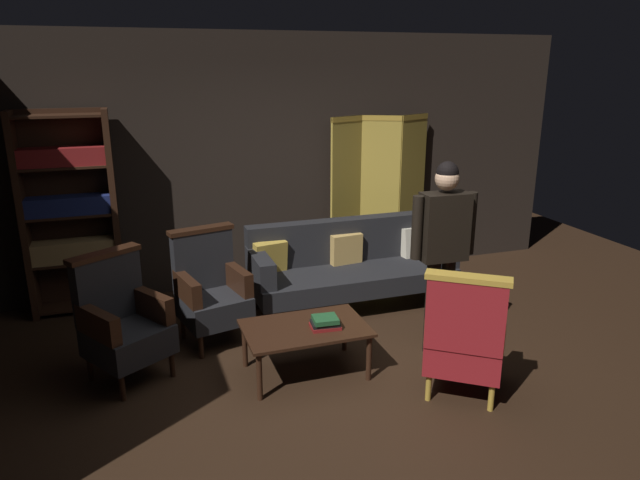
{
  "coord_description": "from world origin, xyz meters",
  "views": [
    {
      "loc": [
        -1.6,
        -3.88,
        2.46
      ],
      "look_at": [
        0.0,
        0.8,
        0.95
      ],
      "focal_mm": 32.49,
      "sensor_mm": 36.0,
      "label": 1
    }
  ],
  "objects_px": {
    "armchair_wing_right": "(211,290)",
    "folding_screen": "(379,194)",
    "armchair_gilt_accent": "(465,337)",
    "armchair_wing_left": "(122,321)",
    "standing_figure": "(443,241)",
    "coffee_table": "(305,332)",
    "velvet_couch": "(349,263)",
    "book_green_cloth": "(325,319)",
    "bookshelf": "(70,211)",
    "book_black_cloth": "(325,323)",
    "book_red_leather": "(325,326)"
  },
  "relations": [
    {
      "from": "coffee_table",
      "to": "armchair_wing_left",
      "type": "distance_m",
      "value": 1.47
    },
    {
      "from": "book_red_leather",
      "to": "book_green_cloth",
      "type": "xyz_separation_m",
      "value": [
        0.0,
        0.0,
        0.06
      ]
    },
    {
      "from": "velvet_couch",
      "to": "book_green_cloth",
      "type": "distance_m",
      "value": 1.51
    },
    {
      "from": "armchair_gilt_accent",
      "to": "armchair_wing_left",
      "type": "xyz_separation_m",
      "value": [
        -2.45,
        1.13,
        0.0
      ]
    },
    {
      "from": "armchair_wing_right",
      "to": "book_green_cloth",
      "type": "relative_size",
      "value": 5.32
    },
    {
      "from": "armchair_gilt_accent",
      "to": "standing_figure",
      "type": "height_order",
      "value": "standing_figure"
    },
    {
      "from": "folding_screen",
      "to": "book_green_cloth",
      "type": "bearing_deg",
      "value": -124.02
    },
    {
      "from": "coffee_table",
      "to": "book_green_cloth",
      "type": "height_order",
      "value": "book_green_cloth"
    },
    {
      "from": "armchair_wing_right",
      "to": "folding_screen",
      "type": "bearing_deg",
      "value": 27.63
    },
    {
      "from": "book_black_cloth",
      "to": "bookshelf",
      "type": "bearing_deg",
      "value": 133.6
    },
    {
      "from": "folding_screen",
      "to": "standing_figure",
      "type": "bearing_deg",
      "value": -99.27
    },
    {
      "from": "book_red_leather",
      "to": "book_green_cloth",
      "type": "bearing_deg",
      "value": 0.0
    },
    {
      "from": "velvet_couch",
      "to": "book_black_cloth",
      "type": "xyz_separation_m",
      "value": [
        -0.73,
        -1.32,
        0.01
      ]
    },
    {
      "from": "armchair_gilt_accent",
      "to": "book_black_cloth",
      "type": "height_order",
      "value": "armchair_gilt_accent"
    },
    {
      "from": "armchair_wing_right",
      "to": "book_green_cloth",
      "type": "xyz_separation_m",
      "value": [
        0.77,
        -0.95,
        0.0
      ]
    },
    {
      "from": "velvet_couch",
      "to": "armchair_wing_right",
      "type": "xyz_separation_m",
      "value": [
        -1.51,
        -0.37,
        0.04
      ]
    },
    {
      "from": "book_red_leather",
      "to": "book_black_cloth",
      "type": "xyz_separation_m",
      "value": [
        -0.0,
        0.0,
        0.03
      ]
    },
    {
      "from": "armchair_gilt_accent",
      "to": "armchair_wing_right",
      "type": "distance_m",
      "value": 2.29
    },
    {
      "from": "standing_figure",
      "to": "book_green_cloth",
      "type": "xyz_separation_m",
      "value": [
        -1.08,
        -0.08,
        -0.53
      ]
    },
    {
      "from": "coffee_table",
      "to": "book_black_cloth",
      "type": "height_order",
      "value": "book_black_cloth"
    },
    {
      "from": "book_green_cloth",
      "to": "bookshelf",
      "type": "bearing_deg",
      "value": 133.6
    },
    {
      "from": "bookshelf",
      "to": "armchair_wing_left",
      "type": "bearing_deg",
      "value": -74.98
    },
    {
      "from": "velvet_couch",
      "to": "armchair_gilt_accent",
      "type": "relative_size",
      "value": 2.04
    },
    {
      "from": "book_green_cloth",
      "to": "velvet_couch",
      "type": "bearing_deg",
      "value": 60.98
    },
    {
      "from": "folding_screen",
      "to": "bookshelf",
      "type": "bearing_deg",
      "value": -179.49
    },
    {
      "from": "armchair_gilt_accent",
      "to": "book_black_cloth",
      "type": "relative_size",
      "value": 4.64
    },
    {
      "from": "folding_screen",
      "to": "velvet_couch",
      "type": "distance_m",
      "value": 1.16
    },
    {
      "from": "folding_screen",
      "to": "armchair_wing_right",
      "type": "distance_m",
      "value": 2.52
    },
    {
      "from": "armchair_wing_right",
      "to": "book_red_leather",
      "type": "distance_m",
      "value": 1.23
    },
    {
      "from": "standing_figure",
      "to": "book_red_leather",
      "type": "distance_m",
      "value": 1.24
    },
    {
      "from": "armchair_wing_left",
      "to": "standing_figure",
      "type": "distance_m",
      "value": 2.72
    },
    {
      "from": "coffee_table",
      "to": "bookshelf",
      "type": "bearing_deg",
      "value": 132.43
    },
    {
      "from": "armchair_gilt_accent",
      "to": "folding_screen",
      "type": "bearing_deg",
      "value": 79.27
    },
    {
      "from": "standing_figure",
      "to": "book_red_leather",
      "type": "bearing_deg",
      "value": -175.85
    },
    {
      "from": "standing_figure",
      "to": "book_black_cloth",
      "type": "distance_m",
      "value": 1.22
    },
    {
      "from": "standing_figure",
      "to": "armchair_wing_left",
      "type": "bearing_deg",
      "value": 170.8
    },
    {
      "from": "bookshelf",
      "to": "coffee_table",
      "type": "distance_m",
      "value": 2.78
    },
    {
      "from": "folding_screen",
      "to": "armchair_wing_right",
      "type": "xyz_separation_m",
      "value": [
        -2.19,
        -1.14,
        -0.5
      ]
    },
    {
      "from": "folding_screen",
      "to": "book_black_cloth",
      "type": "height_order",
      "value": "folding_screen"
    },
    {
      "from": "bookshelf",
      "to": "armchair_gilt_accent",
      "type": "xyz_separation_m",
      "value": [
        2.86,
        -2.69,
        -0.57
      ]
    },
    {
      "from": "folding_screen",
      "to": "velvet_couch",
      "type": "height_order",
      "value": "folding_screen"
    },
    {
      "from": "velvet_couch",
      "to": "book_red_leather",
      "type": "xyz_separation_m",
      "value": [
        -0.73,
        -1.32,
        -0.02
      ]
    },
    {
      "from": "armchair_gilt_accent",
      "to": "armchair_wing_left",
      "type": "bearing_deg",
      "value": 155.29
    },
    {
      "from": "standing_figure",
      "to": "book_black_cloth",
      "type": "bearing_deg",
      "value": -175.85
    },
    {
      "from": "armchair_wing_left",
      "to": "standing_figure",
      "type": "xyz_separation_m",
      "value": [
        2.63,
        -0.43,
        0.54
      ]
    },
    {
      "from": "coffee_table",
      "to": "armchair_wing_right",
      "type": "xyz_separation_m",
      "value": [
        -0.63,
        0.88,
        0.12
      ]
    },
    {
      "from": "coffee_table",
      "to": "book_green_cloth",
      "type": "bearing_deg",
      "value": -26.85
    },
    {
      "from": "armchair_wing_left",
      "to": "velvet_couch",
      "type": "bearing_deg",
      "value": 19.74
    },
    {
      "from": "folding_screen",
      "to": "armchair_gilt_accent",
      "type": "distance_m",
      "value": 2.81
    },
    {
      "from": "armchair_wing_left",
      "to": "book_red_leather",
      "type": "xyz_separation_m",
      "value": [
        1.55,
        -0.5,
        -0.06
      ]
    }
  ]
}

